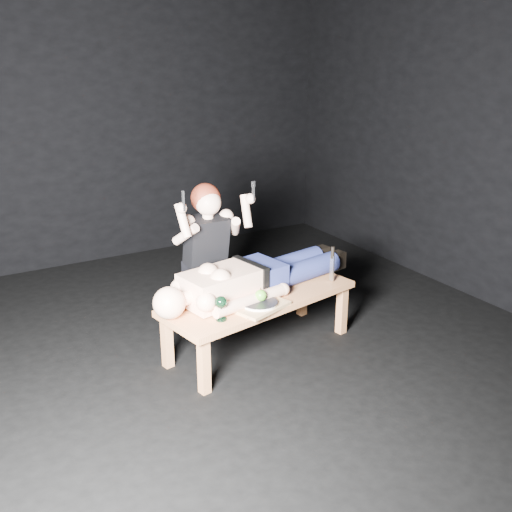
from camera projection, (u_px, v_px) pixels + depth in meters
name	position (u px, v px, depth m)	size (l,w,h in m)	color
ground	(223.00, 348.00, 4.63)	(5.00, 5.00, 0.00)	black
back_wall	(109.00, 119.00, 6.16)	(5.00, 5.00, 0.00)	black
table	(259.00, 322.00, 4.56)	(1.53, 0.57, 0.45)	tan
lying_man	(256.00, 272.00, 4.53)	(1.69, 0.51, 0.29)	beige
kneeling_woman	(202.00, 256.00, 4.74)	(0.69, 0.77, 1.29)	black
serving_tray	(259.00, 306.00, 4.27)	(0.39, 0.28, 0.02)	tan
plate	(259.00, 303.00, 4.27)	(0.26, 0.26, 0.02)	white
apple	(261.00, 295.00, 4.27)	(0.09, 0.09, 0.09)	#449B23
goblet	(221.00, 308.00, 4.05)	(0.09, 0.09, 0.18)	black
fork_flat	(242.00, 316.00, 4.14)	(0.01, 0.16, 0.01)	#B2B2B7
knife_flat	(273.00, 301.00, 4.38)	(0.01, 0.16, 0.01)	#B2B2B7
spoon_flat	(267.00, 298.00, 4.43)	(0.01, 0.16, 0.01)	#B2B2B7
carving_knife	(332.00, 264.00, 4.69)	(0.04, 0.04, 0.29)	#B2B2B7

